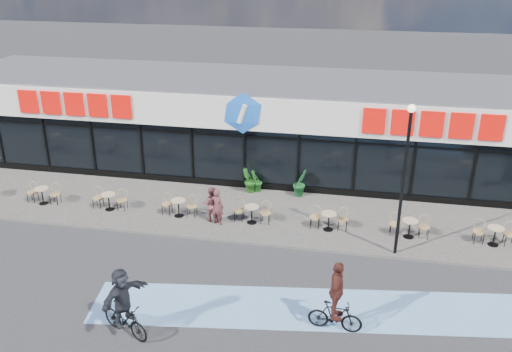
# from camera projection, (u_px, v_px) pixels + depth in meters

# --- Properties ---
(ground) EXTENTS (120.00, 120.00, 0.00)m
(ground) POSITION_uv_depth(u_px,v_px,m) (204.00, 270.00, 19.21)
(ground) COLOR #28282B
(ground) RESTS_ON ground
(sidewalk) EXTENTS (44.00, 5.00, 0.10)m
(sidewalk) POSITION_uv_depth(u_px,v_px,m) (233.00, 212.00, 23.25)
(sidewalk) COLOR #625C56
(sidewalk) RESTS_ON ground
(bike_lane) EXTENTS (14.17, 4.13, 0.01)m
(bike_lane) POSITION_uv_depth(u_px,v_px,m) (312.00, 309.00, 17.16)
(bike_lane) COLOR #6A97C9
(bike_lane) RESTS_ON ground
(building) EXTENTS (30.60, 6.57, 4.75)m
(building) POSITION_uv_depth(u_px,v_px,m) (257.00, 123.00, 27.24)
(building) COLOR black
(building) RESTS_ON ground
(lamp_post) EXTENTS (0.28, 0.28, 5.67)m
(lamp_post) POSITION_uv_depth(u_px,v_px,m) (405.00, 170.00, 18.76)
(lamp_post) COLOR black
(lamp_post) RESTS_ON sidewalk
(bistro_set_1) EXTENTS (1.54, 0.62, 0.90)m
(bistro_set_1) POSITION_uv_depth(u_px,v_px,m) (43.00, 193.00, 23.79)
(bistro_set_1) COLOR tan
(bistro_set_1) RESTS_ON sidewalk
(bistro_set_2) EXTENTS (1.54, 0.62, 0.90)m
(bistro_set_2) POSITION_uv_depth(u_px,v_px,m) (110.00, 199.00, 23.24)
(bistro_set_2) COLOR tan
(bistro_set_2) RESTS_ON sidewalk
(bistro_set_3) EXTENTS (1.54, 0.62, 0.90)m
(bistro_set_3) POSITION_uv_depth(u_px,v_px,m) (179.00, 205.00, 22.70)
(bistro_set_3) COLOR tan
(bistro_set_3) RESTS_ON sidewalk
(bistro_set_4) EXTENTS (1.54, 0.62, 0.90)m
(bistro_set_4) POSITION_uv_depth(u_px,v_px,m) (252.00, 212.00, 22.15)
(bistro_set_4) COLOR tan
(bistro_set_4) RESTS_ON sidewalk
(bistro_set_5) EXTENTS (1.54, 0.62, 0.90)m
(bistro_set_5) POSITION_uv_depth(u_px,v_px,m) (329.00, 218.00, 21.60)
(bistro_set_5) COLOR tan
(bistro_set_5) RESTS_ON sidewalk
(bistro_set_6) EXTENTS (1.54, 0.62, 0.90)m
(bistro_set_6) POSITION_uv_depth(u_px,v_px,m) (409.00, 226.00, 21.06)
(bistro_set_6) COLOR tan
(bistro_set_6) RESTS_ON sidewalk
(bistro_set_7) EXTENTS (1.54, 0.62, 0.90)m
(bistro_set_7) POSITION_uv_depth(u_px,v_px,m) (494.00, 233.00, 20.51)
(bistro_set_7) COLOR tan
(bistro_set_7) RESTS_ON sidewalk
(potted_plant_left) EXTENTS (0.82, 0.84, 1.19)m
(potted_plant_left) POSITION_uv_depth(u_px,v_px,m) (249.00, 180.00, 24.73)
(potted_plant_left) COLOR #215B1A
(potted_plant_left) RESTS_ON sidewalk
(potted_plant_mid) EXTENTS (0.81, 0.86, 1.24)m
(potted_plant_mid) POSITION_uv_depth(u_px,v_px,m) (300.00, 183.00, 24.42)
(potted_plant_mid) COLOR #154B21
(potted_plant_mid) RESTS_ON sidewalk
(potted_plant_right) EXTENTS (0.70, 0.74, 1.05)m
(potted_plant_right) POSITION_uv_depth(u_px,v_px,m) (256.00, 181.00, 24.83)
(potted_plant_right) COLOR #1E5E1B
(potted_plant_right) RESTS_ON sidewalk
(patron_left) EXTENTS (0.63, 0.48, 1.54)m
(patron_left) POSITION_uv_depth(u_px,v_px,m) (217.00, 207.00, 21.86)
(patron_left) COLOR #562C2C
(patron_left) RESTS_ON sidewalk
(patron_right) EXTENTS (0.83, 0.70, 1.51)m
(patron_right) POSITION_uv_depth(u_px,v_px,m) (211.00, 204.00, 22.14)
(patron_right) COLOR brown
(patron_right) RESTS_ON sidewalk
(cyclist_a) EXTENTS (1.66, 1.14, 2.33)m
(cyclist_a) POSITION_uv_depth(u_px,v_px,m) (336.00, 302.00, 15.84)
(cyclist_a) COLOR black
(cyclist_a) RESTS_ON ground
(cyclist_c) EXTENTS (1.84, 1.73, 2.24)m
(cyclist_c) POSITION_uv_depth(u_px,v_px,m) (123.00, 305.00, 15.63)
(cyclist_c) COLOR black
(cyclist_c) RESTS_ON ground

